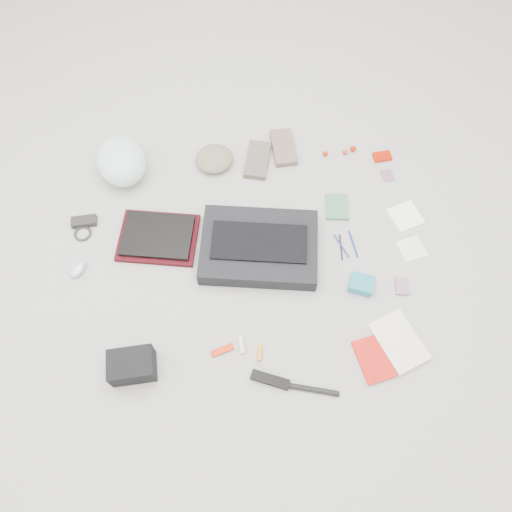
{
  "coord_description": "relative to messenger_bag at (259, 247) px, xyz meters",
  "views": [
    {
      "loc": [
        -0.07,
        -0.97,
        1.98
      ],
      "look_at": [
        0.0,
        0.0,
        0.05
      ],
      "focal_mm": 35.0,
      "sensor_mm": 36.0,
      "label": 1
    }
  ],
  "objects": [
    {
      "name": "pen_black",
      "position": [
        0.37,
        -0.0,
        -0.04
      ],
      "size": [
        0.01,
        0.13,
        0.01
      ],
      "primitive_type": "cylinder",
      "rotation": [
        1.57,
        0.0,
        -0.05
      ],
      "color": "black",
      "rests_on": "ground_plane"
    },
    {
      "name": "mitten_left",
      "position": [
        0.03,
        0.49,
        -0.03
      ],
      "size": [
        0.15,
        0.23,
        0.03
      ],
      "primitive_type": "cube",
      "rotation": [
        0.0,
        0.0,
        -0.22
      ],
      "color": "#5D564C",
      "rests_on": "ground_plane"
    },
    {
      "name": "accordion_wallet",
      "position": [
        0.42,
        -0.2,
        -0.02
      ],
      "size": [
        0.12,
        0.11,
        0.05
      ],
      "primitive_type": "cube",
      "rotation": [
        0.0,
        0.0,
        -0.34
      ],
      "color": "teal",
      "rests_on": "ground_plane"
    },
    {
      "name": "mitten_right",
      "position": [
        0.16,
        0.56,
        -0.03
      ],
      "size": [
        0.12,
        0.22,
        0.03
      ],
      "primitive_type": "cube",
      "rotation": [
        0.0,
        0.0,
        0.08
      ],
      "color": "#705A50",
      "rests_on": "ground_plane"
    },
    {
      "name": "toiletry_tube_white",
      "position": [
        -0.1,
        -0.43,
        -0.03
      ],
      "size": [
        0.02,
        0.07,
        0.02
      ],
      "primitive_type": "cylinder",
      "rotation": [
        1.57,
        0.0,
        0.06
      ],
      "color": "beige",
      "rests_on": "ground_plane"
    },
    {
      "name": "lollipop_c",
      "position": [
        0.5,
        0.53,
        -0.03
      ],
      "size": [
        0.04,
        0.04,
        0.03
      ],
      "primitive_type": "sphere",
      "rotation": [
        0.0,
        0.0,
        -0.43
      ],
      "color": "#B31402",
      "rests_on": "ground_plane"
    },
    {
      "name": "mouse",
      "position": [
        -0.79,
        -0.04,
        -0.02
      ],
      "size": [
        0.09,
        0.11,
        0.04
      ],
      "primitive_type": "ellipsoid",
      "rotation": [
        0.0,
        0.0,
        -0.43
      ],
      "color": "#B4B2C9",
      "rests_on": "ground_plane"
    },
    {
      "name": "bag_flap",
      "position": [
        0.0,
        0.0,
        0.05
      ],
      "size": [
        0.43,
        0.24,
        0.01
      ],
      "primitive_type": "cube",
      "rotation": [
        0.0,
        0.0,
        -0.13
      ],
      "color": "black",
      "rests_on": "messenger_bag"
    },
    {
      "name": "notepad",
      "position": [
        0.38,
        0.21,
        -0.03
      ],
      "size": [
        0.11,
        0.15,
        0.02
      ],
      "primitive_type": "cube",
      "rotation": [
        0.0,
        0.0,
        -0.09
      ],
      "color": "#3A6F4A",
      "rests_on": "ground_plane"
    },
    {
      "name": "u_lock",
      "position": [
        0.0,
        -0.58,
        -0.03
      ],
      "size": [
        0.16,
        0.09,
        0.03
      ],
      "primitive_type": "cube",
      "rotation": [
        0.0,
        0.0,
        -0.36
      ],
      "color": "black",
      "rests_on": "ground_plane"
    },
    {
      "name": "book_red",
      "position": [
        0.42,
        -0.52,
        -0.03
      ],
      "size": [
        0.16,
        0.2,
        0.02
      ],
      "primitive_type": "cube",
      "rotation": [
        0.0,
        0.0,
        0.23
      ],
      "color": "red",
      "rests_on": "ground_plane"
    },
    {
      "name": "pen_navy",
      "position": [
        0.42,
        0.01,
        -0.04
      ],
      "size": [
        0.03,
        0.14,
        0.01
      ],
      "primitive_type": "cylinder",
      "rotation": [
        1.57,
        0.0,
        0.14
      ],
      "color": "navy",
      "rests_on": "ground_plane"
    },
    {
      "name": "multitool",
      "position": [
        -0.18,
        -0.44,
        -0.03
      ],
      "size": [
        0.1,
        0.05,
        0.01
      ],
      "primitive_type": "cube",
      "rotation": [
        0.0,
        0.0,
        0.31
      ],
      "color": "red",
      "rests_on": "ground_plane"
    },
    {
      "name": "ground_plane",
      "position": [
        -0.02,
        -0.05,
        -0.04
      ],
      "size": [
        4.0,
        4.0,
        0.0
      ],
      "primitive_type": "plane",
      "color": "gray"
    },
    {
      "name": "lollipop_b",
      "position": [
        0.46,
        0.52,
        -0.03
      ],
      "size": [
        0.03,
        0.03,
        0.03
      ],
      "primitive_type": "sphere",
      "rotation": [
        0.0,
        0.0,
        0.28
      ],
      "color": "red",
      "rests_on": "ground_plane"
    },
    {
      "name": "messenger_bag",
      "position": [
        0.0,
        0.0,
        0.0
      ],
      "size": [
        0.55,
        0.42,
        0.08
      ],
      "primitive_type": "cube",
      "rotation": [
        0.0,
        0.0,
        -0.13
      ],
      "color": "black",
      "rests_on": "ground_plane"
    },
    {
      "name": "napkin_bottom",
      "position": [
        0.68,
        -0.03,
        -0.04
      ],
      "size": [
        0.13,
        0.13,
        0.01
      ],
      "primitive_type": "cube",
      "rotation": [
        0.0,
        0.0,
        0.26
      ],
      "color": "silver",
      "rests_on": "ground_plane"
    },
    {
      "name": "camera_bag",
      "position": [
        -0.53,
        -0.49,
        0.01
      ],
      "size": [
        0.18,
        0.13,
        0.11
      ],
      "primitive_type": "cube",
      "rotation": [
        0.0,
        0.0,
        0.08
      ],
      "color": "black",
      "rests_on": "ground_plane"
    },
    {
      "name": "laptop",
      "position": [
        -0.45,
        0.09,
        -0.01
      ],
      "size": [
        0.34,
        0.27,
        0.02
      ],
      "primitive_type": "cube",
      "rotation": [
        0.0,
        0.0,
        -0.15
      ],
      "color": "black",
      "rests_on": "laptop_sleeve"
    },
    {
      "name": "stamp_sheet",
      "position": [
        0.65,
        0.37,
        -0.04
      ],
      "size": [
        0.07,
        0.08,
        0.0
      ],
      "primitive_type": "cube",
      "rotation": [
        0.0,
        0.0,
        0.17
      ],
      "color": "#8A5B74",
      "rests_on": "ground_plane"
    },
    {
      "name": "card_deck",
      "position": [
        0.6,
        -0.21,
        -0.03
      ],
      "size": [
        0.07,
        0.09,
        0.02
      ],
      "primitive_type": "cube",
      "rotation": [
        0.0,
        0.0,
        -0.16
      ],
      "color": "gray",
      "rests_on": "ground_plane"
    },
    {
      "name": "power_brick",
      "position": [
        -0.79,
        0.2,
        -0.03
      ],
      "size": [
        0.12,
        0.06,
        0.03
      ],
      "primitive_type": "cube",
      "rotation": [
        0.0,
        0.0,
        0.08
      ],
      "color": "black",
      "rests_on": "ground_plane"
    },
    {
      "name": "bike_helmet",
      "position": [
        -0.62,
        0.48,
        0.04
      ],
      "size": [
        0.3,
        0.34,
        0.17
      ],
      "primitive_type": "ellipsoid",
      "rotation": [
        0.0,
        0.0,
        0.3
      ],
      "color": "white",
      "rests_on": "ground_plane"
    },
    {
      "name": "toiletry_tube_orange",
      "position": [
        -0.03,
        -0.46,
        -0.03
      ],
      "size": [
        0.03,
        0.07,
        0.02
      ],
      "primitive_type": "cylinder",
      "rotation": [
        1.57,
        0.0,
        -0.16
      ],
      "color": "orange",
      "rests_on": "ground_plane"
    },
    {
      "name": "lollipop_a",
      "position": [
        0.36,
        0.51,
        -0.03
      ],
      "size": [
        0.03,
        0.03,
        0.03
      ],
      "primitive_type": "sphere",
      "rotation": [
        0.0,
        0.0,
        -0.26
      ],
      "color": "#AC1E05",
      "rests_on": "ground_plane"
    },
    {
      "name": "book_white",
      "position": [
        0.54,
        -0.46,
        -0.03
      ],
      "size": [
        0.23,
        0.28,
        0.02
      ],
      "primitive_type": "cube",
      "rotation": [
        0.0,
        0.0,
        0.39
      ],
      "color": "silver",
      "rests_on": "ground_plane"
    },
    {
      "name": "laptop_sleeve",
      "position": [
        -0.45,
        0.09,
        -0.03
      ],
      "size": [
        0.38,
        0.31,
        0.02
      ],
      "primitive_type": "cube",
      "rotation": [
        0.0,
        0.0,
        -0.15
      ],
      "color": "#39070E",
      "rests_on": "ground_plane"
    },
    {
      "name": "cable_coil",
      "position": [
        -0.79,
        0.14,
        -0.04
      ],
      "size": [
        0.1,
        0.1,
        0.01
      ],
      "primitive_type": "torus",
      "rotation": [
        0.0,
        0.0,
        -0.35
      ],
      "color": "black",
      "rests_on": "ground_plane"
    },
    {
      "name": "altoids_tin",
      "position": [
        0.64,
        0.48,
        -0.03
      ],
      "size": [
        0.09,
        0.06,
        0.02
      ],
      "primitive_type": "cube",
      "rotation": [
        0.0,
        0.0,
        0.13
      ],
      "color": "#B01802",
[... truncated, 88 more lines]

